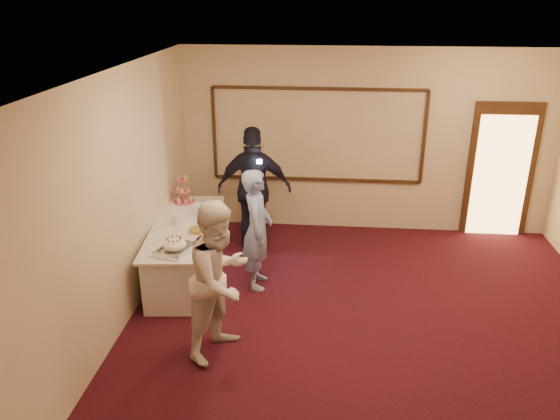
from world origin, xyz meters
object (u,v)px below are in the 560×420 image
object	(u,v)px
woman	(220,279)
buffet_table	(187,250)
cupcake_stand	(183,191)
tart	(199,230)
guest	(254,189)
pavlova_tray	(175,246)
plate_stack_b	(200,209)
man	(257,229)
plate_stack_a	(181,219)

from	to	relation	value
woman	buffet_table	bearing A→B (deg)	53.35
cupcake_stand	tart	distance (m)	1.20
guest	buffet_table	bearing A→B (deg)	47.83
woman	guest	size ratio (longest dim) A/B	0.93
pavlova_tray	guest	size ratio (longest dim) A/B	0.29
plate_stack_b	guest	world-z (taller)	guest
plate_stack_b	woman	bearing A→B (deg)	-71.15
tart	man	distance (m)	0.79
plate_stack_a	tart	xyz separation A→B (m)	(0.31, -0.24, -0.05)
buffet_table	cupcake_stand	world-z (taller)	cupcake_stand
plate_stack_b	plate_stack_a	bearing A→B (deg)	-116.14
plate_stack_a	woman	distance (m)	1.92
pavlova_tray	cupcake_stand	bearing A→B (deg)	100.98
pavlova_tray	plate_stack_b	xyz separation A→B (m)	(0.03, 1.23, -0.00)
cupcake_stand	plate_stack_a	distance (m)	0.87
buffet_table	woman	bearing A→B (deg)	-63.60
cupcake_stand	plate_stack_b	bearing A→B (deg)	-52.29
man	buffet_table	bearing A→B (deg)	77.14
man	woman	xyz separation A→B (m)	(-0.20, -1.49, 0.07)
tart	guest	size ratio (longest dim) A/B	0.15
man	guest	bearing A→B (deg)	6.49
cupcake_stand	tart	world-z (taller)	cupcake_stand
buffet_table	plate_stack_a	size ratio (longest dim) A/B	12.70
guest	woman	bearing A→B (deg)	86.53
tart	man	bearing A→B (deg)	2.49
pavlova_tray	man	world-z (taller)	man
pavlova_tray	woman	size ratio (longest dim) A/B	0.31
plate_stack_b	tart	bearing A→B (deg)	-78.62
plate_stack_a	plate_stack_b	distance (m)	0.42
pavlova_tray	plate_stack_a	world-z (taller)	pavlova_tray
cupcake_stand	plate_stack_a	size ratio (longest dim) A/B	2.53
tart	guest	xyz separation A→B (m)	(0.58, 1.25, 0.17)
man	woman	distance (m)	1.51
pavlova_tray	woman	world-z (taller)	woman
plate_stack_a	pavlova_tray	bearing A→B (deg)	-79.90
plate_stack_b	tart	distance (m)	0.64
cupcake_stand	guest	size ratio (longest dim) A/B	0.25
plate_stack_a	woman	bearing A→B (deg)	-62.25
buffet_table	man	xyz separation A→B (m)	(1.03, -0.18, 0.44)
cupcake_stand	man	xyz separation A→B (m)	(1.27, -1.06, -0.11)
cupcake_stand	guest	xyz separation A→B (m)	(1.07, 0.16, 0.03)
buffet_table	plate_stack_a	xyz separation A→B (m)	(-0.06, 0.03, 0.46)
plate_stack_a	man	distance (m)	1.12
plate_stack_a	tart	distance (m)	0.40
buffet_table	pavlova_tray	world-z (taller)	pavlova_tray
cupcake_stand	plate_stack_b	xyz separation A→B (m)	(0.36, -0.47, -0.09)
tart	woman	world-z (taller)	woman
plate_stack_b	tart	xyz separation A→B (m)	(0.13, -0.62, -0.05)
cupcake_stand	plate_stack_b	distance (m)	0.60
buffet_table	pavlova_tray	distance (m)	0.95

